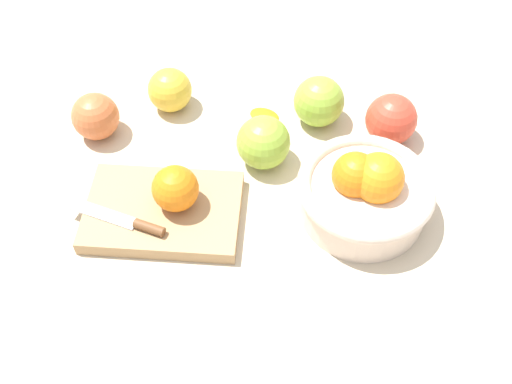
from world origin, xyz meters
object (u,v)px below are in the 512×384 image
apple_front_left (319,101)px  apple_front_left_2 (391,119)px  orange_on_board (175,189)px  apple_front_right (170,90)px  apple_front_right_2 (95,116)px  bowl (365,192)px  cutting_board (163,212)px  knife (129,221)px  apple_front_center (263,143)px

apple_front_left → apple_front_left_2: (-0.10, 0.06, -0.00)m
orange_on_board → apple_front_right: orange_on_board is taller
apple_front_right_2 → bowl: bearing=149.0°
apple_front_right → apple_front_left_2: size_ratio=0.90×
cutting_board → knife: knife is taller
knife → cutting_board: bearing=-156.1°
bowl → apple_front_left_2: bowl is taller
bowl → orange_on_board: size_ratio=2.92×
cutting_board → apple_front_right: bearing=-97.8°
cutting_board → apple_front_left: bearing=-149.5°
bowl → apple_front_left_2: size_ratio=2.39×
bowl → apple_front_left: bowl is taller
apple_front_left → apple_front_right_2: bearing=-4.8°
apple_front_right → apple_front_center: bearing=131.3°
cutting_board → apple_front_center: size_ratio=2.68×
apple_front_right_2 → apple_front_left_2: 0.47m
knife → apple_front_right: size_ratio=1.92×
orange_on_board → apple_front_left: (-0.25, -0.16, -0.02)m
apple_front_center → apple_front_right_2: size_ratio=1.10×
cutting_board → apple_front_right_2: 0.21m
apple_front_left_2 → apple_front_center: bearing=4.3°
apple_front_left → apple_front_right_2: size_ratio=1.09×
knife → bowl: bearing=177.0°
apple_front_left_2 → orange_on_board: bearing=15.4°
apple_front_left → apple_front_left_2: 0.12m
apple_front_center → apple_front_left: (-0.11, -0.07, -0.00)m
orange_on_board → apple_front_left_2: bearing=-164.6°
orange_on_board → bowl: bearing=171.0°
cutting_board → orange_on_board: (-0.02, -0.00, 0.05)m
orange_on_board → apple_front_right: size_ratio=0.91×
apple_front_right → apple_front_left_2: 0.37m
orange_on_board → apple_front_right: (-0.01, -0.23, -0.02)m
apple_front_center → apple_front_left: size_ratio=1.01×
knife → apple_front_left_2: 0.44m
apple_front_left → apple_front_right: bearing=-17.4°
knife → apple_front_center: bearing=-153.7°
bowl → knife: (0.34, -0.02, -0.02)m
bowl → apple_front_right: (0.26, -0.27, -0.01)m
apple_front_left → bowl: bearing=95.7°
bowl → apple_front_center: bowl is taller
apple_front_center → apple_front_right_2: apple_front_center is taller
apple_front_left → apple_front_right: (0.24, -0.07, -0.00)m
cutting_board → apple_front_left: size_ratio=2.69×
cutting_board → apple_front_right: apple_front_right is taller
apple_front_center → apple_front_left_2: size_ratio=1.02×
cutting_board → apple_front_left_2: size_ratio=2.73×
bowl → apple_front_right_2: bearing=-31.0°
apple_front_right_2 → apple_front_left_2: bearing=169.0°
apple_front_right → apple_front_right_2: bearing=19.7°
bowl → knife: size_ratio=1.39×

